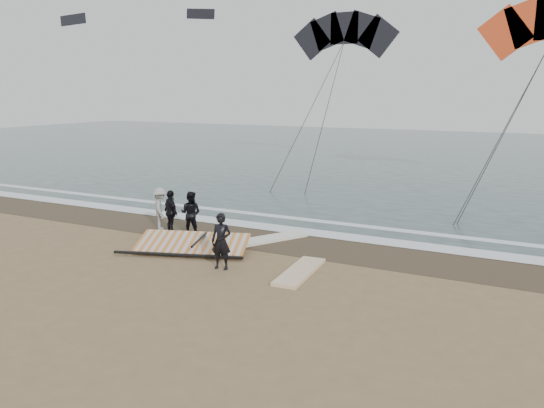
% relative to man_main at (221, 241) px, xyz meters
% --- Properties ---
extents(ground, '(120.00, 120.00, 0.00)m').
position_rel_man_main_xyz_m(ground, '(1.10, -1.15, -0.81)').
color(ground, '#8C704C').
rests_on(ground, ground).
extents(sea, '(120.00, 54.00, 0.02)m').
position_rel_man_main_xyz_m(sea, '(1.10, 31.85, -0.80)').
color(sea, '#233838').
rests_on(sea, ground).
extents(wet_sand, '(120.00, 2.80, 0.01)m').
position_rel_man_main_xyz_m(wet_sand, '(1.10, 3.35, -0.81)').
color(wet_sand, '#4C3D2B').
rests_on(wet_sand, ground).
extents(foam_near, '(120.00, 0.90, 0.01)m').
position_rel_man_main_xyz_m(foam_near, '(1.10, 4.75, -0.79)').
color(foam_near, white).
rests_on(foam_near, sea).
extents(foam_far, '(120.00, 0.45, 0.01)m').
position_rel_man_main_xyz_m(foam_far, '(1.10, 6.45, -0.79)').
color(foam_far, white).
rests_on(foam_far, sea).
extents(man_main, '(0.64, 0.47, 1.62)m').
position_rel_man_main_xyz_m(man_main, '(0.00, 0.00, 0.00)').
color(man_main, black).
rests_on(man_main, ground).
extents(board_white, '(0.83, 2.53, 0.10)m').
position_rel_man_main_xyz_m(board_white, '(2.15, 0.63, -0.76)').
color(board_white, white).
rests_on(board_white, ground).
extents(board_cream, '(1.90, 2.53, 0.11)m').
position_rel_man_main_xyz_m(board_cream, '(-0.06, 3.31, -0.76)').
color(board_cream, white).
rests_on(board_cream, ground).
extents(trio_cluster, '(2.38, 1.26, 1.57)m').
position_rel_man_main_xyz_m(trio_cluster, '(-3.67, 2.65, -0.03)').
color(trio_cluster, black).
rests_on(trio_cluster, ground).
extents(sail_rig, '(3.90, 2.68, 0.49)m').
position_rel_man_main_xyz_m(sail_rig, '(-1.77, 1.15, -0.62)').
color(sail_rig, black).
rests_on(sail_rig, ground).
extents(kite_dark, '(8.13, 5.66, 13.82)m').
position_rel_man_main_xyz_m(kite_dark, '(-4.13, 22.10, 7.57)').
color(kite_dark, black).
rests_on(kite_dark, ground).
extents(distant_kites, '(22.28, 6.12, 5.65)m').
position_rel_man_main_xyz_m(distant_kites, '(-30.79, 28.19, 12.26)').
color(distant_kites, black).
rests_on(distant_kites, ground).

